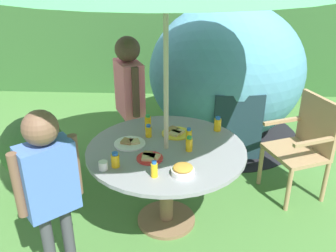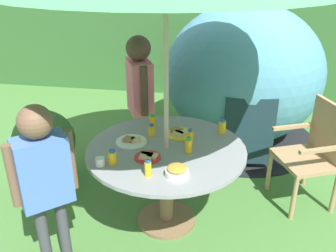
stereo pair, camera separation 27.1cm
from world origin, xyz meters
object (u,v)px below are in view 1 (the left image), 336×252
object	(u,v)px
juice_bottle_near_right	(115,160)
juice_bottle_center_front	(154,169)
plate_far_left	(150,157)
potted_plant	(33,150)
plate_near_left	(130,143)
juice_bottle_far_right	(189,136)
garden_table	(166,164)
cup_near	(103,166)
snack_bowl	(183,170)
plate_mid_left	(176,133)
child_in_pink_shirt	(129,89)
juice_bottle_center_back	(149,131)
juice_bottle_mid_right	(218,124)
juice_bottle_back_edge	(189,144)
wooden_chair	(305,142)
dome_tent	(226,73)
juice_bottle_front_edge	(148,123)
child_in_blue_shirt	(48,179)

from	to	relation	value
juice_bottle_near_right	juice_bottle_center_front	world-z (taller)	juice_bottle_center_front
plate_far_left	potted_plant	bearing A→B (deg)	153.36
plate_far_left	plate_near_left	bearing A→B (deg)	129.04
juice_bottle_near_right	juice_bottle_far_right	xyz separation A→B (m)	(0.50, 0.37, 0.01)
potted_plant	juice_bottle_far_right	distance (m)	1.45
garden_table	cup_near	distance (m)	0.55
snack_bowl	plate_mid_left	xyz separation A→B (m)	(-0.07, 0.60, -0.02)
plate_far_left	cup_near	bearing A→B (deg)	-153.06
child_in_pink_shirt	juice_bottle_center_back	size ratio (longest dim) A/B	12.93
plate_mid_left	juice_bottle_center_front	distance (m)	0.65
garden_table	juice_bottle_center_front	size ratio (longest dim) A/B	10.31
juice_bottle_far_right	juice_bottle_mid_right	xyz separation A→B (m)	(0.24, 0.24, -0.00)
juice_bottle_center_back	juice_bottle_back_edge	xyz separation A→B (m)	(0.32, -0.22, 0.01)
juice_bottle_near_right	juice_bottle_far_right	bearing A→B (deg)	36.02
wooden_chair	juice_bottle_far_right	xyz separation A→B (m)	(-1.03, -0.41, 0.24)
dome_tent	plate_mid_left	distance (m)	1.50
plate_near_left	cup_near	xyz separation A→B (m)	(-0.13, -0.37, 0.02)
cup_near	juice_bottle_far_right	bearing A→B (deg)	35.05
juice_bottle_near_right	juice_bottle_center_front	distance (m)	0.30
juice_bottle_center_front	plate_far_left	bearing A→B (deg)	102.72
snack_bowl	plate_far_left	distance (m)	0.31
child_in_pink_shirt	plate_near_left	xyz separation A→B (m)	(0.11, -0.77, -0.17)
juice_bottle_far_right	juice_bottle_front_edge	xyz separation A→B (m)	(-0.34, 0.23, 0.00)
plate_far_left	juice_bottle_far_right	world-z (taller)	juice_bottle_far_right
snack_bowl	child_in_blue_shirt	bearing A→B (deg)	-163.72
plate_mid_left	juice_bottle_center_front	bearing A→B (deg)	-100.96
juice_bottle_far_right	juice_bottle_center_front	distance (m)	0.53
snack_bowl	dome_tent	bearing A→B (deg)	76.87
juice_bottle_far_right	child_in_pink_shirt	bearing A→B (deg)	127.40
juice_bottle_far_right	juice_bottle_back_edge	xyz separation A→B (m)	(0.00, -0.12, -0.00)
child_in_pink_shirt	juice_bottle_center_back	bearing A→B (deg)	-4.80
child_in_pink_shirt	juice_bottle_back_edge	bearing A→B (deg)	7.97
plate_mid_left	juice_bottle_mid_right	bearing A→B (deg)	13.50
juice_bottle_far_right	juice_bottle_back_edge	bearing A→B (deg)	-88.49
dome_tent	juice_bottle_far_right	world-z (taller)	dome_tent
child_in_blue_shirt	juice_bottle_center_back	bearing A→B (deg)	14.55
garden_table	potted_plant	world-z (taller)	potted_plant
child_in_blue_shirt	juice_bottle_back_edge	distance (m)	1.03
plate_far_left	juice_bottle_center_front	world-z (taller)	juice_bottle_center_front
juice_bottle_front_edge	plate_mid_left	bearing A→B (deg)	-18.14
wooden_chair	plate_far_left	xyz separation A→B (m)	(-1.31, -0.67, 0.19)
child_in_blue_shirt	plate_mid_left	size ratio (longest dim) A/B	5.23
juice_bottle_near_right	cup_near	bearing A→B (deg)	-151.95
potted_plant	juice_bottle_center_back	size ratio (longest dim) A/B	7.00
juice_bottle_far_right	potted_plant	bearing A→B (deg)	167.71
child_in_blue_shirt	juice_bottle_far_right	distance (m)	1.10
juice_bottle_near_right	juice_bottle_center_back	xyz separation A→B (m)	(0.18, 0.47, -0.00)
juice_bottle_far_right	child_in_blue_shirt	bearing A→B (deg)	-141.27
child_in_pink_shirt	snack_bowl	bearing A→B (deg)	-1.67
juice_bottle_back_edge	cup_near	xyz separation A→B (m)	(-0.58, -0.29, -0.03)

